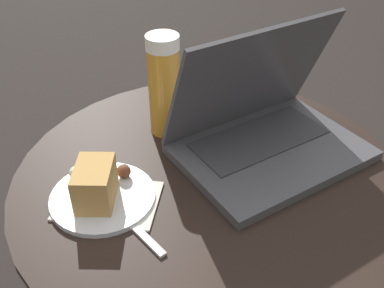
{
  "coord_description": "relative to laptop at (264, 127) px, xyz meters",
  "views": [
    {
      "loc": [
        -0.17,
        -0.59,
        1.07
      ],
      "look_at": [
        -0.03,
        -0.0,
        0.63
      ],
      "focal_mm": 42.0,
      "sensor_mm": 36.0,
      "label": 1
    }
  ],
  "objects": [
    {
      "name": "laptop",
      "position": [
        0.0,
        0.0,
        0.0
      ],
      "size": [
        0.39,
        0.34,
        0.24
      ],
      "color": "#47474C",
      "rests_on": "table"
    },
    {
      "name": "napkin",
      "position": [
        -0.29,
        -0.08,
        -0.05
      ],
      "size": [
        0.19,
        0.16,
        0.0
      ],
      "color": "silver",
      "rests_on": "table"
    },
    {
      "name": "beer_glass",
      "position": [
        -0.17,
        0.1,
        0.05
      ],
      "size": [
        0.06,
        0.06,
        0.2
      ],
      "color": "gold",
      "rests_on": "table"
    },
    {
      "name": "fork",
      "position": [
        -0.27,
        -0.13,
        -0.05
      ],
      "size": [
        0.1,
        0.16,
        0.0
      ],
      "color": "silver",
      "rests_on": "table"
    },
    {
      "name": "table",
      "position": [
        -0.11,
        -0.05,
        -0.21
      ],
      "size": [
        0.7,
        0.7,
        0.56
      ],
      "color": "#9E9EA3",
      "rests_on": "ground_plane"
    },
    {
      "name": "snack_plate",
      "position": [
        -0.31,
        -0.08,
        -0.03
      ],
      "size": [
        0.17,
        0.17,
        0.07
      ],
      "color": "silver",
      "rests_on": "table"
    }
  ]
}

